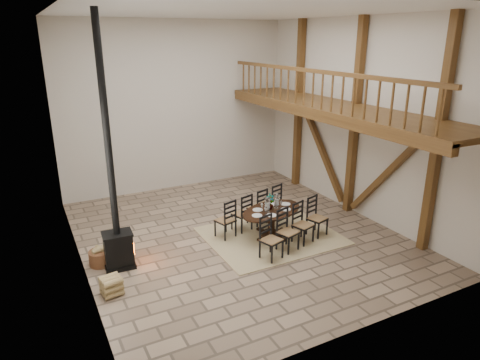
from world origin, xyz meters
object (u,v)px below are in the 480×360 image
dining_table (271,223)px  wood_stove (115,216)px  log_stack (111,286)px  log_basket (101,257)px

dining_table → wood_stove: size_ratio=0.49×
dining_table → wood_stove: bearing=159.8°
dining_table → log_stack: bearing=173.8°
log_basket → log_stack: 1.22m
dining_table → log_stack: (-3.86, -0.73, -0.17)m
dining_table → wood_stove: (-3.51, 0.20, 0.80)m
wood_stove → log_stack: size_ratio=12.11×
dining_table → log_basket: bearing=155.8°
dining_table → wood_stove: 3.61m
log_basket → dining_table: bearing=-7.4°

